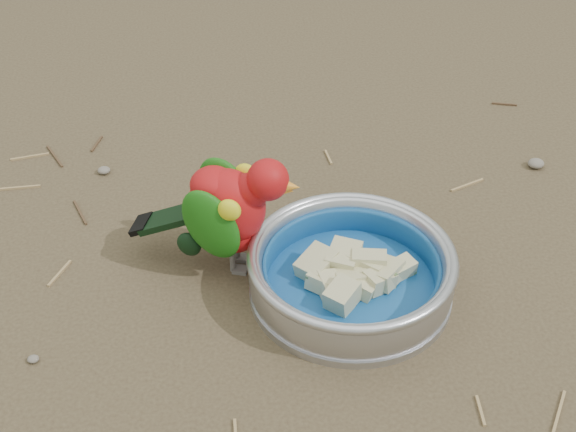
{
  "coord_description": "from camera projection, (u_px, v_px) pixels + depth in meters",
  "views": [
    {
      "loc": [
        -0.12,
        -0.63,
        0.65
      ],
      "look_at": [
        -0.03,
        0.1,
        0.08
      ],
      "focal_mm": 50.0,
      "sensor_mm": 36.0,
      "label": 1
    }
  ],
  "objects": [
    {
      "name": "ground_debris",
      "position": [
        329.0,
        271.0,
        0.97
      ],
      "size": [
        0.9,
        0.8,
        0.01
      ],
      "primitive_type": null,
      "color": "#9B7E50",
      "rests_on": "ground"
    },
    {
      "name": "lory_parrot",
      "position": [
        230.0,
        216.0,
        0.94
      ],
      "size": [
        0.21,
        0.15,
        0.15
      ],
      "primitive_type": null,
      "rotation": [
        0.0,
        0.0,
        -1.9
      ],
      "color": "#AA1012",
      "rests_on": "ground"
    },
    {
      "name": "fruit_wedges",
      "position": [
        351.0,
        273.0,
        0.93
      ],
      "size": [
        0.14,
        0.14,
        0.03
      ],
      "primitive_type": null,
      "color": "#C3BD8B",
      "rests_on": "food_bowl"
    },
    {
      "name": "food_bowl",
      "position": [
        350.0,
        288.0,
        0.94
      ],
      "size": [
        0.24,
        0.24,
        0.02
      ],
      "primitive_type": "cylinder",
      "color": "#B2B2BA",
      "rests_on": "ground"
    },
    {
      "name": "bowl_wall",
      "position": [
        351.0,
        269.0,
        0.92
      ],
      "size": [
        0.24,
        0.24,
        0.04
      ],
      "primitive_type": null,
      "color": "#B2B2BA",
      "rests_on": "food_bowl"
    },
    {
      "name": "ground",
      "position": [
        327.0,
        323.0,
        0.91
      ],
      "size": [
        60.0,
        60.0,
        0.0
      ],
      "primitive_type": "plane",
      "color": "#4B3E2A"
    }
  ]
}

